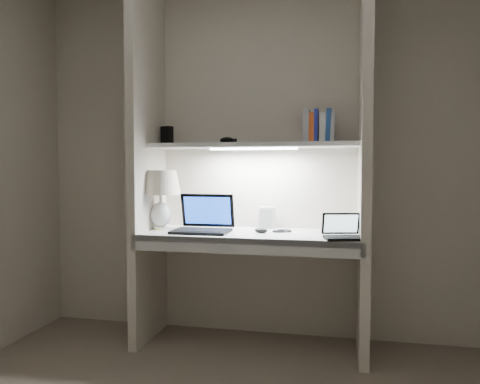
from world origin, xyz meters
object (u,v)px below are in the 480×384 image
(speaker, at_px, (267,218))
(book_row, at_px, (319,127))
(table_lamp, at_px, (161,189))
(laptop_netbook, at_px, (343,233))
(laptop_main, at_px, (204,223))

(speaker, distance_m, book_row, 0.72)
(table_lamp, bearing_deg, speaker, 14.66)
(laptop_netbook, relative_size, book_row, 1.24)
(table_lamp, relative_size, book_row, 1.87)
(laptop_netbook, bearing_deg, speaker, 132.05)
(table_lamp, bearing_deg, laptop_main, -8.01)
(laptop_main, bearing_deg, book_row, 11.46)
(speaker, xyz_separation_m, book_row, (0.36, -0.08, 0.62))
(speaker, bearing_deg, laptop_netbook, -54.86)
(laptop_netbook, distance_m, speaker, 0.64)
(laptop_netbook, bearing_deg, table_lamp, 158.71)
(speaker, bearing_deg, book_row, -32.14)
(table_lamp, distance_m, speaker, 0.77)
(laptop_main, height_order, laptop_netbook, laptop_main)
(laptop_netbook, relative_size, speaker, 1.77)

